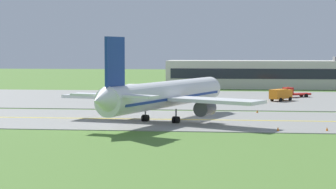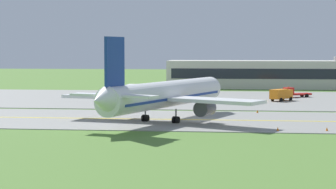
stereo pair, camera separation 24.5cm
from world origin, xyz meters
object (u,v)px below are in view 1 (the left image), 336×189
object	(u,v)px
service_truck_baggage	(293,93)
service_truck_catering	(132,89)
airplane_lead	(165,95)
service_truck_fuel	(281,94)

from	to	relation	value
service_truck_baggage	service_truck_catering	distance (m)	38.45
airplane_lead	service_truck_fuel	world-z (taller)	airplane_lead
airplane_lead	service_truck_catering	xyz separation A→B (m)	(-14.85, 55.81, -2.60)
service_truck_catering	service_truck_fuel	bearing A→B (deg)	-23.91
service_truck_catering	service_truck_baggage	bearing A→B (deg)	-7.29
service_truck_baggage	service_truck_catering	xyz separation A→B (m)	(-38.13, 4.88, 0.35)
airplane_lead	service_truck_catering	bearing A→B (deg)	104.90
service_truck_fuel	service_truck_catering	bearing A→B (deg)	156.09
service_truck_baggage	service_truck_fuel	world-z (taller)	service_truck_fuel
airplane_lead	service_truck_fuel	bearing A→B (deg)	63.75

